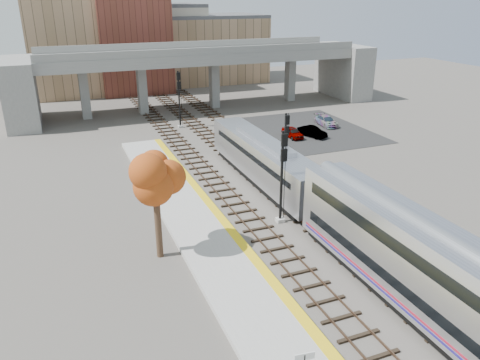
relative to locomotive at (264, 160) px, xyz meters
name	(u,v)px	position (x,y,z in m)	size (l,w,h in m)	color
ground	(334,256)	(-1.00, -13.67, -2.28)	(160.00, 160.00, 0.00)	#47423D
platform	(234,277)	(-8.25, -13.67, -2.10)	(4.50, 60.00, 0.35)	#9E9E99
yellow_strip	(262,268)	(-6.35, -13.67, -1.92)	(0.70, 60.00, 0.01)	yellow
tracks	(268,187)	(-0.07, -1.17, -2.20)	(10.70, 95.00, 0.25)	black
overpass	(201,70)	(3.92, 31.33, 3.53)	(54.00, 12.00, 9.50)	slate
buildings_far	(146,43)	(0.26, 52.90, 5.60)	(43.00, 21.00, 20.60)	tan
parking_lot	(309,130)	(13.00, 14.33, -2.26)	(14.00, 18.00, 0.04)	black
locomotive	(264,160)	(0.00, 0.00, 0.00)	(3.02, 19.05, 4.10)	#A8AAB2
coach	(455,291)	(0.00, -22.61, 0.52)	(3.03, 25.00, 5.00)	#A8AAB2
signal_mast_near	(282,178)	(-2.10, -7.76, 1.38)	(0.60, 0.64, 7.28)	#9E9E99
signal_mast_mid	(285,150)	(2.00, -0.29, 0.84)	(0.60, 0.64, 6.51)	#9E9E99
signal_mast_far	(179,100)	(-2.10, 21.55, 1.42)	(0.60, 0.64, 7.35)	#9E9E99
tree	(155,181)	(-11.86, -9.25, 3.20)	(3.60, 3.60, 7.38)	#382619
car_a	(293,132)	(9.39, 12.03, -1.61)	(1.47, 3.66, 1.25)	#99999E
car_b	(312,132)	(11.77, 11.38, -1.60)	(1.34, 3.86, 1.27)	#99999E
car_c	(326,121)	(16.12, 15.23, -1.60)	(1.77, 4.36, 1.27)	#99999E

